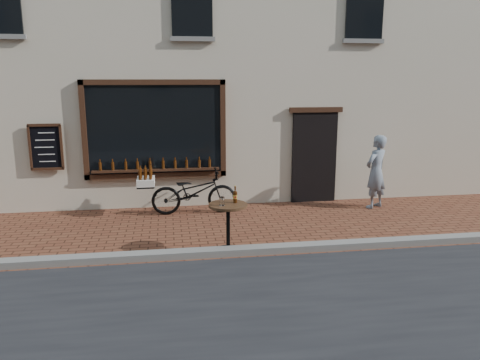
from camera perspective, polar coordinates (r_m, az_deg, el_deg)
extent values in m
plane|color=#5C2F1D|center=(8.14, 3.28, -9.32)|extent=(90.00, 90.00, 0.00)
cube|color=slate|center=(8.30, 2.99, -8.44)|extent=(90.00, 0.25, 0.12)
cube|color=beige|center=(14.13, -2.30, 20.46)|extent=(28.00, 6.00, 10.00)
cube|color=black|center=(10.91, -10.32, 6.08)|extent=(3.00, 0.06, 2.00)
cube|color=black|center=(10.83, -10.54, 11.65)|extent=(3.24, 0.10, 0.12)
cube|color=black|center=(11.05, -10.11, 0.60)|extent=(3.24, 0.10, 0.12)
cube|color=black|center=(11.04, -18.48, 5.72)|extent=(0.12, 0.10, 2.24)
cube|color=black|center=(10.96, -2.10, 6.30)|extent=(0.12, 0.10, 2.24)
cube|color=black|center=(10.98, -10.14, 1.21)|extent=(2.90, 0.16, 0.05)
cube|color=black|center=(11.56, 9.02, 2.72)|extent=(1.10, 0.10, 2.20)
cube|color=black|center=(11.40, 9.26, 8.45)|extent=(1.30, 0.10, 0.12)
cube|color=black|center=(11.27, -22.57, 3.73)|extent=(0.62, 0.04, 0.92)
cylinder|color=#3D1C07|center=(11.06, -16.65, 1.60)|extent=(0.06, 0.06, 0.19)
cylinder|color=#3D1C07|center=(11.03, -15.22, 1.65)|extent=(0.06, 0.06, 0.19)
cylinder|color=#3D1C07|center=(11.00, -13.79, 1.70)|extent=(0.06, 0.06, 0.19)
cylinder|color=#3D1C07|center=(10.98, -12.34, 1.75)|extent=(0.06, 0.06, 0.19)
cylinder|color=#3D1C07|center=(10.96, -10.89, 1.80)|extent=(0.06, 0.06, 0.19)
cylinder|color=#3D1C07|center=(10.95, -9.44, 1.85)|extent=(0.06, 0.06, 0.19)
cylinder|color=#3D1C07|center=(10.95, -7.99, 1.90)|extent=(0.06, 0.06, 0.19)
cylinder|color=#3D1C07|center=(10.96, -6.54, 1.94)|extent=(0.06, 0.06, 0.19)
cylinder|color=#3D1C07|center=(10.97, -5.09, 1.99)|extent=(0.06, 0.06, 0.19)
cylinder|color=#3D1C07|center=(10.99, -3.64, 2.03)|extent=(0.06, 0.06, 0.19)
cube|color=black|center=(10.99, -5.89, 20.64)|extent=(0.90, 0.06, 1.40)
cube|color=black|center=(11.90, 14.99, 19.66)|extent=(0.90, 0.06, 1.40)
imported|color=black|center=(10.54, -5.62, -1.46)|extent=(1.90, 0.66, 1.00)
cube|color=black|center=(10.50, -11.38, -0.66)|extent=(0.38, 0.53, 0.03)
cube|color=silver|center=(10.48, -11.40, -0.15)|extent=(0.38, 0.55, 0.15)
cylinder|color=#3D1C07|center=(10.24, -10.87, 0.63)|extent=(0.06, 0.06, 0.21)
cylinder|color=#3D1C07|center=(10.24, -11.49, 0.60)|extent=(0.06, 0.06, 0.21)
cylinder|color=#3D1C07|center=(10.25, -12.11, 0.58)|extent=(0.06, 0.06, 0.21)
cylinder|color=#3D1C07|center=(10.37, -10.85, 0.77)|extent=(0.06, 0.06, 0.21)
cylinder|color=#3D1C07|center=(10.37, -11.46, 0.75)|extent=(0.06, 0.06, 0.21)
cylinder|color=#3D1C07|center=(10.38, -12.07, 0.73)|extent=(0.06, 0.06, 0.21)
cylinder|color=#3D1C07|center=(10.50, -10.83, 0.92)|extent=(0.06, 0.06, 0.21)
cylinder|color=#3D1C07|center=(10.50, -11.43, 0.90)|extent=(0.06, 0.06, 0.21)
cylinder|color=#3D1C07|center=(10.51, -12.03, 0.88)|extent=(0.06, 0.06, 0.21)
cylinder|color=#3D1C07|center=(10.63, -10.81, 1.06)|extent=(0.06, 0.06, 0.21)
cylinder|color=black|center=(8.36, -1.44, -8.59)|extent=(0.50, 0.50, 0.03)
cylinder|color=black|center=(8.22, -1.46, -5.90)|extent=(0.07, 0.07, 0.79)
cylinder|color=#321E10|center=(8.10, -1.47, -3.09)|extent=(0.68, 0.68, 0.05)
cylinder|color=gold|center=(8.15, -0.59, -2.06)|extent=(0.07, 0.07, 0.07)
cylinder|color=white|center=(7.99, -2.21, -2.61)|extent=(0.09, 0.09, 0.15)
imported|color=slate|center=(11.37, 16.24, 0.98)|extent=(0.75, 0.68, 1.72)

